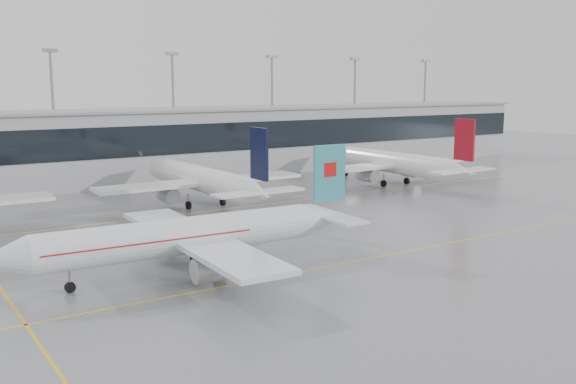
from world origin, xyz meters
TOP-DOWN VIEW (x-y plane):
  - ground at (0.00, 0.00)m, footprint 320.00×320.00m
  - taxi_line_main at (0.00, 0.00)m, footprint 120.00×0.25m
  - taxi_line_north at (0.00, 30.00)m, footprint 120.00×0.25m
  - terminal at (0.00, 62.00)m, footprint 180.00×15.00m
  - terminal_glass at (0.00, 54.45)m, footprint 180.00×0.20m
  - terminal_roof at (0.00, 62.00)m, footprint 182.00×16.00m
  - light_masts at (0.00, 68.00)m, footprint 156.40×1.00m
  - air_canada_jet at (-14.58, 5.00)m, footprint 34.89×27.46m
  - parked_jet_c at (-0.00, 33.69)m, footprint 29.64×36.96m
  - parked_jet_d at (35.00, 33.69)m, footprint 29.64×36.96m

SIDE VIEW (x-z plane):
  - ground at x=0.00m, z-range 0.00..0.00m
  - taxi_line_main at x=0.00m, z-range 0.00..0.01m
  - taxi_line_north at x=0.00m, z-range 0.00..0.01m
  - air_canada_jet at x=-14.58m, z-range -1.99..8.79m
  - parked_jet_c at x=0.00m, z-range -2.15..9.57m
  - parked_jet_d at x=35.00m, z-range -2.15..9.57m
  - terminal at x=0.00m, z-range 0.00..12.00m
  - terminal_glass at x=0.00m, z-range 5.00..10.00m
  - terminal_roof at x=0.00m, z-range 12.00..12.40m
  - light_masts at x=0.00m, z-range 2.04..24.64m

